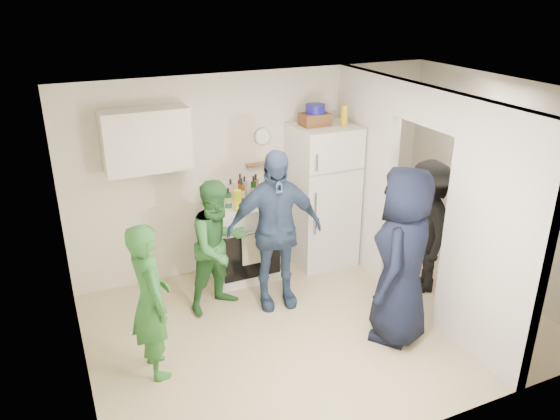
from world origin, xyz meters
The scene contains 36 objects.
floor centered at (0.00, 0.00, 0.00)m, with size 4.80×4.80×0.00m, color #C0B187.
wall_back centered at (0.00, 1.70, 1.25)m, with size 4.80×4.80×0.00m, color silver.
wall_front centered at (0.00, -1.70, 1.25)m, with size 4.80×4.80×0.00m, color silver.
wall_left centered at (-2.40, 0.00, 1.25)m, with size 3.40×3.40×0.00m, color silver.
wall_right centered at (2.40, 0.00, 1.25)m, with size 3.40×3.40×0.00m, color silver.
ceiling centered at (0.00, 0.00, 2.50)m, with size 4.80×4.80×0.00m, color white.
partition_pier_back centered at (1.20, 1.10, 1.25)m, with size 0.12×1.20×2.50m, color silver.
partition_pier_front centered at (1.20, -1.10, 1.25)m, with size 0.12×1.20×2.50m, color silver.
partition_header centered at (1.20, 0.00, 2.30)m, with size 0.12×1.00×0.40m, color silver.
stove centered at (-0.37, 1.37, 0.50)m, with size 0.83×0.69×0.99m, color white.
upper_cabinet centered at (-1.40, 1.52, 1.85)m, with size 0.95×0.34×0.70m, color silver.
fridge centered at (0.73, 1.34, 0.92)m, with size 0.76×0.74×1.84m, color silver.
wicker_basket centered at (0.63, 1.39, 1.92)m, with size 0.35×0.25×0.15m, color brown.
blue_bowl centered at (0.63, 1.39, 2.05)m, with size 0.24×0.24×0.11m, color navy.
yellow_cup_stack_top centered at (0.95, 1.24, 1.97)m, with size 0.09×0.09×0.25m, color gold.
wall_clock centered at (0.05, 1.68, 1.70)m, with size 0.22×0.22×0.03m, color white.
spice_shelf centered at (0.00, 1.65, 1.35)m, with size 0.35×0.08×0.03m, color olive.
nook_window centered at (2.38, 0.20, 1.65)m, with size 0.03×0.70×0.80m, color black.
nook_window_frame centered at (2.36, 0.20, 1.65)m, with size 0.04×0.76×0.86m, color white.
nook_valance centered at (2.34, 0.20, 2.00)m, with size 0.04×0.82×0.18m, color white.
yellow_cup_stack_stove centered at (-0.49, 1.15, 1.12)m, with size 0.09×0.09×0.25m, color #D2D912.
red_cup centered at (-0.15, 1.17, 1.05)m, with size 0.09×0.09×0.12m, color #B50C1F.
person_green_left centered at (-1.78, -0.04, 0.77)m, with size 0.56×0.37×1.54m, color #357C31.
person_green_center centered at (-0.85, 0.79, 0.76)m, with size 0.74×0.58×1.53m, color #327332.
person_denim centered at (-0.26, 0.61, 0.92)m, with size 1.08×0.45×1.85m, color #365076.
person_navy centered at (0.65, -0.51, 0.94)m, with size 0.91×0.59×1.87m, color black.
person_nook centered at (1.50, 0.17, 0.81)m, with size 1.05×0.60×1.62m, color black.
bottle_a centered at (-0.67, 1.48, 1.13)m, with size 0.07×0.07×0.28m, color brown.
bottle_b centered at (-0.56, 1.28, 1.12)m, with size 0.08×0.08×0.24m, color #1B5330.
bottle_c centered at (-0.44, 1.54, 1.12)m, with size 0.08×0.08×0.25m, color #AFB5BD.
bottle_d centered at (-0.37, 1.34, 1.16)m, with size 0.08×0.08×0.32m, color brown.
bottle_e centered at (-0.25, 1.55, 1.12)m, with size 0.07×0.07×0.26m, color gray.
bottle_f centered at (-0.19, 1.40, 1.15)m, with size 0.07×0.07×0.30m, color black.
bottle_g centered at (-0.11, 1.51, 1.13)m, with size 0.08×0.08×0.28m, color brown.
bottle_h centered at (-0.68, 1.24, 1.13)m, with size 0.08×0.08×0.28m, color silver.
bottle_i centered at (-0.33, 1.48, 1.16)m, with size 0.06×0.06×0.33m, color #571F0E.
Camera 1 is at (-2.46, -4.42, 3.47)m, focal length 35.00 mm.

